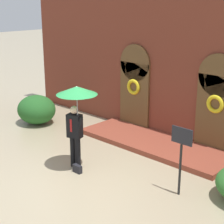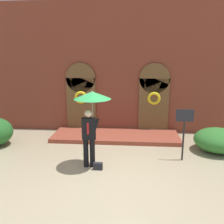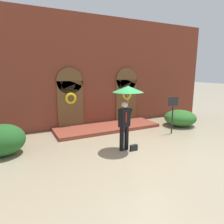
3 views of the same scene
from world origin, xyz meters
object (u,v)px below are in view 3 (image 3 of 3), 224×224
at_px(person_with_umbrella, 127,99).
at_px(shrub_right, 180,118).
at_px(handbag, 134,148).
at_px(sign_post, 173,109).
at_px(shrub_left, 2,140).

xyz_separation_m(person_with_umbrella, shrub_right, (4.28, 1.61, -1.49)).
xyz_separation_m(handbag, shrub_right, (4.09, 1.81, 0.31)).
xyz_separation_m(handbag, sign_post, (2.67, 0.93, 1.05)).
height_order(sign_post, shrub_left, sign_post).
bearing_deg(person_with_umbrella, shrub_left, 159.65).
bearing_deg(handbag, person_with_umbrella, 135.56).
height_order(handbag, shrub_right, shrub_right).
height_order(person_with_umbrella, shrub_left, person_with_umbrella).
distance_m(sign_post, shrub_left, 7.01).
height_order(handbag, shrub_left, shrub_left).
height_order(person_with_umbrella, sign_post, person_with_umbrella).
distance_m(handbag, shrub_left, 4.61).
bearing_deg(sign_post, handbag, -160.90).
relative_size(sign_post, shrub_left, 1.14).
distance_m(person_with_umbrella, shrub_left, 4.55).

